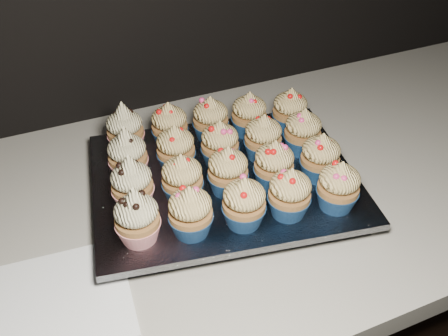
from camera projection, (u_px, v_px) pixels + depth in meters
name	position (u px, v px, depth m)	size (l,w,h in m)	color
cabinet	(255.00, 333.00, 1.15)	(2.40, 0.60, 0.86)	black
worktop	(265.00, 185.00, 0.87)	(2.44, 0.64, 0.04)	beige
napkin	(64.00, 300.00, 0.66)	(0.17, 0.17, 0.00)	white
baking_tray	(224.00, 187.00, 0.82)	(0.39, 0.29, 0.02)	black
foil_lining	(224.00, 179.00, 0.81)	(0.42, 0.33, 0.01)	silver
cupcake_0	(137.00, 218.00, 0.67)	(0.06, 0.06, 0.10)	red
cupcake_1	(190.00, 212.00, 0.69)	(0.06, 0.06, 0.08)	navy
cupcake_2	(244.00, 203.00, 0.70)	(0.06, 0.06, 0.08)	navy
cupcake_3	(290.00, 194.00, 0.72)	(0.06, 0.06, 0.08)	navy
cupcake_4	(338.00, 187.00, 0.73)	(0.06, 0.06, 0.08)	navy
cupcake_5	(132.00, 184.00, 0.73)	(0.06, 0.06, 0.10)	red
cupcake_6	(182.00, 179.00, 0.74)	(0.06, 0.06, 0.08)	navy
cupcake_7	(228.00, 171.00, 0.76)	(0.06, 0.06, 0.08)	navy
cupcake_8	(274.00, 165.00, 0.77)	(0.06, 0.06, 0.08)	navy
cupcake_9	(320.00, 158.00, 0.78)	(0.06, 0.06, 0.08)	navy
cupcake_10	(128.00, 155.00, 0.78)	(0.06, 0.06, 0.10)	red
cupcake_11	(176.00, 149.00, 0.80)	(0.06, 0.06, 0.08)	navy
cupcake_12	(220.00, 144.00, 0.81)	(0.06, 0.06, 0.08)	navy
cupcake_13	(263.00, 138.00, 0.82)	(0.06, 0.06, 0.08)	navy
cupcake_14	(303.00, 132.00, 0.84)	(0.06, 0.06, 0.08)	navy
cupcake_15	(125.00, 129.00, 0.84)	(0.06, 0.06, 0.10)	red
cupcake_16	(170.00, 126.00, 0.85)	(0.06, 0.06, 0.08)	navy
cupcake_17	(211.00, 119.00, 0.87)	(0.06, 0.06, 0.08)	navy
cupcake_18	(249.00, 115.00, 0.88)	(0.06, 0.06, 0.08)	navy
cupcake_19	(290.00, 111.00, 0.89)	(0.06, 0.06, 0.08)	navy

